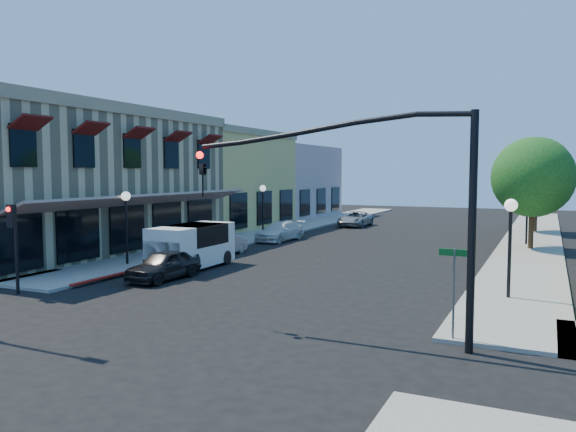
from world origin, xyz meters
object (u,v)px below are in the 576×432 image
at_px(secondary_signal, 14,232).
at_px(parked_car_b, 224,245).
at_px(street_tree_b, 537,171).
at_px(street_name_sign, 454,279).
at_px(signal_mast_arm, 387,188).
at_px(white_van, 191,243).
at_px(parked_car_d, 355,219).
at_px(lamppost_left_near, 126,209).
at_px(lamppost_left_far, 263,197).
at_px(street_tree_a, 533,177).
at_px(parked_car_c, 280,231).
at_px(lamppost_right_far, 527,201).
at_px(parked_car_a, 164,265).
at_px(lamppost_right_near, 510,223).

xyz_separation_m(secondary_signal, parked_car_b, (1.80, 11.59, -1.78)).
height_order(street_tree_b, street_name_sign, street_tree_b).
distance_m(signal_mast_arm, white_van, 13.69).
bearing_deg(parked_car_d, lamppost_left_near, -99.16).
xyz_separation_m(lamppost_left_far, white_van, (3.14, -13.22, -1.56)).
xyz_separation_m(secondary_signal, white_van, (2.64, 7.37, -1.15)).
height_order(street_tree_a, signal_mast_arm, street_tree_a).
distance_m(street_tree_a, parked_car_c, 15.55).
height_order(lamppost_left_near, white_van, lamppost_left_near).
bearing_deg(street_tree_b, lamppost_right_far, -92.15).
height_order(lamppost_left_near, parked_car_b, lamppost_left_near).
xyz_separation_m(signal_mast_arm, parked_car_b, (-12.06, 11.50, -3.55)).
bearing_deg(signal_mast_arm, street_tree_b, 84.49).
relative_size(parked_car_b, parked_car_c, 0.76).
bearing_deg(lamppost_right_far, parked_car_a, -126.46).
bearing_deg(parked_car_d, parked_car_b, -94.53).
distance_m(signal_mast_arm, secondary_signal, 13.97).
bearing_deg(street_tree_b, secondary_signal, -118.77).
height_order(street_tree_b, lamppost_left_near, street_tree_b).
distance_m(street_name_sign, parked_car_c, 22.49).
bearing_deg(secondary_signal, street_tree_a, 50.79).
bearing_deg(lamppost_left_near, street_name_sign, -19.93).
relative_size(lamppost_left_near, lamppost_right_far, 1.00).
xyz_separation_m(lamppost_left_near, parked_car_c, (2.30, 12.00, -2.12)).
relative_size(lamppost_right_near, parked_car_d, 0.81).
relative_size(white_van, parked_car_b, 1.41).
height_order(lamppost_left_near, parked_car_a, lamppost_left_near).
bearing_deg(secondary_signal, signal_mast_arm, 0.37).
height_order(white_van, parked_car_a, white_van).
relative_size(street_tree_b, parked_car_c, 1.64).
bearing_deg(lamppost_left_near, parked_car_a, -28.39).
height_order(lamppost_right_near, lamppost_right_far, same).
bearing_deg(secondary_signal, lamppost_right_far, 53.86).
bearing_deg(street_tree_a, lamppost_right_far, 98.53).
xyz_separation_m(street_tree_b, parked_car_b, (-15.00, -19.00, -4.01)).
bearing_deg(lamppost_right_far, parked_car_b, -143.19).
xyz_separation_m(signal_mast_arm, parked_car_d, (-10.66, 29.91, -3.47)).
bearing_deg(street_tree_a, parked_car_c, -172.41).
xyz_separation_m(street_tree_a, parked_car_a, (-13.60, -16.00, -3.57)).
distance_m(lamppost_right_near, parked_car_a, 13.61).
height_order(lamppost_right_near, parked_car_b, lamppost_right_near).
xyz_separation_m(lamppost_right_far, parked_car_b, (-14.70, -11.00, -2.20)).
relative_size(street_tree_a, lamppost_left_far, 1.82).
relative_size(street_name_sign, lamppost_right_far, 0.70).
xyz_separation_m(street_tree_b, parked_car_a, (-13.60, -26.00, -3.92)).
distance_m(lamppost_left_far, parked_car_b, 9.55).
xyz_separation_m(street_tree_b, lamppost_left_near, (-17.30, -24.00, -1.81)).
distance_m(signal_mast_arm, parked_car_b, 17.04).
bearing_deg(secondary_signal, parked_car_d, 83.91).
relative_size(lamppost_right_near, lamppost_right_far, 1.00).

